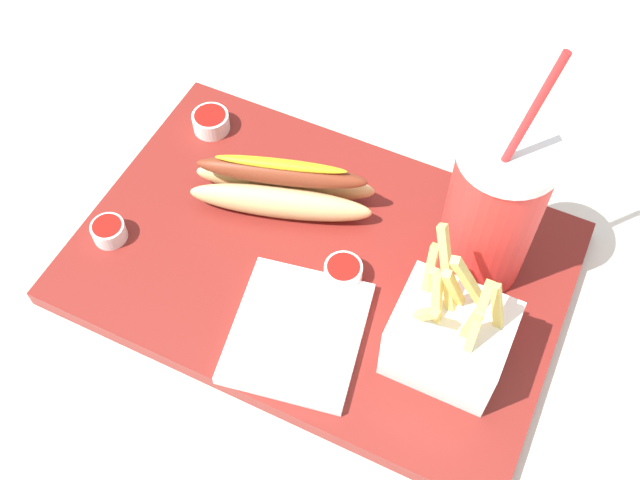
{
  "coord_description": "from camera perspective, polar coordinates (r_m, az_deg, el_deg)",
  "views": [
    {
      "loc": [
        0.17,
        -0.35,
        0.62
      ],
      "look_at": [
        0.0,
        0.0,
        0.05
      ],
      "focal_mm": 41.79,
      "sensor_mm": 36.0,
      "label": 1
    }
  ],
  "objects": [
    {
      "name": "soda_cup",
      "position": [
        0.66,
        13.05,
        2.19
      ],
      "size": [
        0.09,
        0.09,
        0.26
      ],
      "color": "red",
      "rests_on": "food_tray"
    },
    {
      "name": "napkin_stack",
      "position": [
        0.67,
        -1.76,
        -7.08
      ],
      "size": [
        0.13,
        0.15,
        0.01
      ],
      "primitive_type": "cube",
      "rotation": [
        0.0,
        0.0,
        0.18
      ],
      "color": "white",
      "rests_on": "food_tray"
    },
    {
      "name": "fries_basket",
      "position": [
        0.64,
        9.87,
        -7.3
      ],
      "size": [
        0.1,
        0.08,
        0.16
      ],
      "color": "white",
      "rests_on": "food_tray"
    },
    {
      "name": "hot_dog_1",
      "position": [
        0.74,
        -2.91,
        4.04
      ],
      "size": [
        0.19,
        0.1,
        0.07
      ],
      "color": "#DBB775",
      "rests_on": "food_tray"
    },
    {
      "name": "ketchup_cup_3",
      "position": [
        0.82,
        -8.36,
        9.01
      ],
      "size": [
        0.04,
        0.04,
        0.02
      ],
      "color": "white",
      "rests_on": "food_tray"
    },
    {
      "name": "ketchup_cup_2",
      "position": [
        0.75,
        -15.88,
        0.7
      ],
      "size": [
        0.03,
        0.03,
        0.02
      ],
      "color": "white",
      "rests_on": "food_tray"
    },
    {
      "name": "ketchup_cup_1",
      "position": [
        0.7,
        1.79,
        -2.46
      ],
      "size": [
        0.04,
        0.04,
        0.02
      ],
      "color": "white",
      "rests_on": "food_tray"
    },
    {
      "name": "ground_plane",
      "position": [
        0.74,
        0.0,
        -2.58
      ],
      "size": [
        2.4,
        2.4,
        0.02
      ],
      "primitive_type": "cube",
      "color": "silver"
    },
    {
      "name": "food_tray",
      "position": [
        0.73,
        0.0,
        -1.76
      ],
      "size": [
        0.46,
        0.31,
        0.02
      ],
      "primitive_type": "cube",
      "color": "maroon",
      "rests_on": "ground_plane"
    }
  ]
}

